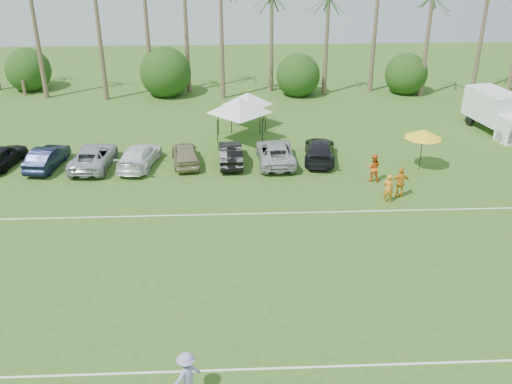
{
  "coord_description": "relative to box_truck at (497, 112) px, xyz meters",
  "views": [
    {
      "loc": [
        -0.22,
        -13.81,
        14.87
      ],
      "look_at": [
        1.06,
        13.46,
        1.6
      ],
      "focal_mm": 40.0,
      "sensor_mm": 36.0,
      "label": 1
    }
  ],
  "objects": [
    {
      "name": "field_lines",
      "position": [
        -19.83,
        -18.43,
        -1.59
      ],
      "size": [
        80.0,
        12.1,
        0.01
      ],
      "color": "white",
      "rests_on": "ground"
    },
    {
      "name": "sideline_player_c",
      "position": [
        -10.27,
        -10.72,
        -0.68
      ],
      "size": [
        1.08,
        0.45,
        1.84
      ],
      "primitive_type": "imported",
      "rotation": [
        0.0,
        0.0,
        3.14
      ],
      "color": "orange",
      "rests_on": "ground"
    },
    {
      "name": "frisbee_player",
      "position": [
        -21.71,
        -25.51,
        -0.72
      ],
      "size": [
        1.3,
        1.22,
        1.76
      ],
      "rotation": [
        0.0,
        0.0,
        3.81
      ],
      "color": "#9E96D5",
      "rests_on": "ground"
    },
    {
      "name": "bush_tree_1",
      "position": [
        -25.83,
        12.57,
        0.2
      ],
      "size": [
        4.0,
        4.0,
        4.0
      ],
      "color": "brown",
      "rests_on": "ground"
    },
    {
      "name": "box_truck",
      "position": [
        0.0,
        0.0,
        0.0
      ],
      "size": [
        3.37,
        6.14,
        2.99
      ],
      "rotation": [
        0.0,
        0.0,
        0.22
      ],
      "color": "white",
      "rests_on": "ground"
    },
    {
      "name": "bush_tree_3",
      "position": [
        -3.83,
        12.57,
        0.2
      ],
      "size": [
        4.0,
        4.0,
        4.0
      ],
      "color": "brown",
      "rests_on": "ground"
    },
    {
      "name": "parked_car_3",
      "position": [
        -26.07,
        -5.35,
        -0.9
      ],
      "size": [
        2.78,
        5.12,
        1.41
      ],
      "primitive_type": "imported",
      "rotation": [
        0.0,
        0.0,
        2.97
      ],
      "color": "white",
      "rests_on": "ground"
    },
    {
      "name": "bush_tree_2",
      "position": [
        -13.83,
        12.57,
        0.2
      ],
      "size": [
        4.0,
        4.0,
        4.0
      ],
      "color": "brown",
      "rests_on": "ground"
    },
    {
      "name": "parked_car_2",
      "position": [
        -29.05,
        -5.31,
        -0.9
      ],
      "size": [
        2.61,
        5.19,
        1.41
      ],
      "primitive_type": "imported",
      "rotation": [
        0.0,
        0.0,
        3.09
      ],
      "color": "#A6A7AE",
      "rests_on": "ground"
    },
    {
      "name": "parked_car_6",
      "position": [
        -17.11,
        -5.22,
        -0.9
      ],
      "size": [
        2.49,
        5.14,
        1.41
      ],
      "primitive_type": "imported",
      "rotation": [
        0.0,
        0.0,
        3.17
      ],
      "color": "#B0B0B2",
      "rests_on": "ground"
    },
    {
      "name": "canopy_tent_right",
      "position": [
        -18.71,
        1.96,
        1.15
      ],
      "size": [
        3.96,
        3.96,
        3.21
      ],
      "color": "black",
      "rests_on": "ground"
    },
    {
      "name": "sideline_player_a",
      "position": [
        -11.13,
        -11.3,
        -0.75
      ],
      "size": [
        0.67,
        0.48,
        1.71
      ],
      "primitive_type": "imported",
      "rotation": [
        0.0,
        0.0,
        3.02
      ],
      "color": "orange",
      "rests_on": "ground"
    },
    {
      "name": "parked_car_0",
      "position": [
        -35.02,
        -4.93,
        -0.9
      ],
      "size": [
        2.47,
        4.39,
        1.41
      ],
      "primitive_type": "imported",
      "rotation": [
        0.0,
        0.0,
        2.94
      ],
      "color": "black",
      "rests_on": "ground"
    },
    {
      "name": "canopy_tent_left",
      "position": [
        -19.41,
        -1.24,
        1.71
      ],
      "size": [
        4.77,
        4.77,
        3.87
      ],
      "color": "black",
      "rests_on": "ground"
    },
    {
      "name": "bush_tree_0",
      "position": [
        -38.83,
        12.57,
        0.2
      ],
      "size": [
        4.0,
        4.0,
        4.0
      ],
      "color": "brown",
      "rests_on": "ground"
    },
    {
      "name": "market_umbrella",
      "position": [
        -7.84,
        -6.72,
        0.82
      ],
      "size": [
        2.43,
        2.43,
        2.7
      ],
      "color": "black",
      "rests_on": "ground"
    },
    {
      "name": "parked_car_4",
      "position": [
        -23.08,
        -5.16,
        -0.9
      ],
      "size": [
        2.26,
        4.34,
        1.41
      ],
      "primitive_type": "imported",
      "rotation": [
        0.0,
        0.0,
        3.29
      ],
      "color": "gray",
      "rests_on": "ground"
    },
    {
      "name": "palm_tree_8",
      "position": [
        -6.83,
        11.57,
        5.88
      ],
      "size": [
        2.4,
        2.4,
        8.9
      ],
      "color": "brown",
      "rests_on": "ground"
    },
    {
      "name": "sideline_player_b",
      "position": [
        -11.31,
        -8.42,
        -0.71
      ],
      "size": [
        0.99,
        0.85,
        1.79
      ],
      "primitive_type": "imported",
      "rotation": [
        0.0,
        0.0,
        2.92
      ],
      "color": "orange",
      "rests_on": "ground"
    },
    {
      "name": "parked_car_7",
      "position": [
        -14.12,
        -4.88,
        -0.9
      ],
      "size": [
        2.65,
        5.09,
        1.41
      ],
      "primitive_type": "imported",
      "rotation": [
        0.0,
        0.0,
        3.0
      ],
      "color": "black",
      "rests_on": "ground"
    },
    {
      "name": "parked_car_5",
      "position": [
        -20.09,
        -5.25,
        -0.9
      ],
      "size": [
        1.63,
        4.32,
        1.41
      ],
      "primitive_type": "imported",
      "rotation": [
        0.0,
        0.0,
        3.17
      ],
      "color": "black",
      "rests_on": "ground"
    },
    {
      "name": "palm_tree_4",
      "position": [
        -23.83,
        11.57,
        5.88
      ],
      "size": [
        2.4,
        2.4,
        8.9
      ],
      "color": "brown",
      "rests_on": "ground"
    },
    {
      "name": "parked_car_1",
      "position": [
        -32.04,
        -5.33,
        -0.9
      ],
      "size": [
        2.08,
        4.44,
        1.41
      ],
      "primitive_type": "imported",
      "rotation": [
        0.0,
        0.0,
        3.0
      ],
      "color": "black",
      "rests_on": "ground"
    },
    {
      "name": "palm_tree_1",
      "position": [
        -36.83,
        11.57,
        6.75
      ],
      "size": [
        2.4,
        2.4,
        9.9
      ],
      "color": "brown",
      "rests_on": "ground"
    }
  ]
}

